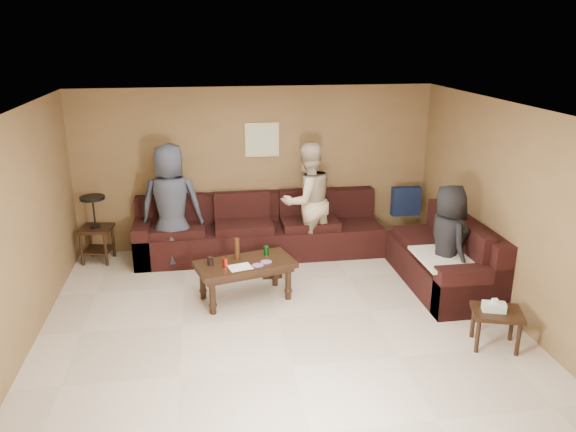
# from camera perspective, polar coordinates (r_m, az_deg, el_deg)

# --- Properties ---
(room) EXTENTS (5.60, 5.50, 2.50)m
(room) POSITION_cam_1_polar(r_m,az_deg,el_deg) (6.23, -1.08, 3.25)
(room) COLOR beige
(room) RESTS_ON ground
(sectional_sofa) EXTENTS (4.65, 2.90, 0.97)m
(sectional_sofa) POSITION_cam_1_polar(r_m,az_deg,el_deg) (8.20, 3.19, -2.84)
(sectional_sofa) COLOR black
(sectional_sofa) RESTS_ON ground
(coffee_table) EXTENTS (1.34, 0.90, 0.79)m
(coffee_table) POSITION_cam_1_polar(r_m,az_deg,el_deg) (7.14, -4.41, -5.27)
(coffee_table) COLOR black
(coffee_table) RESTS_ON ground
(end_table_left) EXTENTS (0.51, 0.51, 1.00)m
(end_table_left) POSITION_cam_1_polar(r_m,az_deg,el_deg) (8.72, -18.95, -1.13)
(end_table_left) COLOR black
(end_table_left) RESTS_ON ground
(side_table_right) EXTENTS (0.62, 0.56, 0.57)m
(side_table_right) POSITION_cam_1_polar(r_m,az_deg,el_deg) (6.52, 20.39, -9.43)
(side_table_right) COLOR black
(side_table_right) RESTS_ON ground
(waste_bin) EXTENTS (0.28, 0.28, 0.32)m
(waste_bin) POSITION_cam_1_polar(r_m,az_deg,el_deg) (7.90, -1.74, -4.95)
(waste_bin) COLOR black
(waste_bin) RESTS_ON ground
(wall_art) EXTENTS (0.52, 0.04, 0.52)m
(wall_art) POSITION_cam_1_polar(r_m,az_deg,el_deg) (8.63, -2.66, 7.74)
(wall_art) COLOR #CEBC81
(wall_art) RESTS_ON ground
(person_left) EXTENTS (0.92, 0.64, 1.80)m
(person_left) POSITION_cam_1_polar(r_m,az_deg,el_deg) (8.20, -11.77, 1.04)
(person_left) COLOR #2F3442
(person_left) RESTS_ON ground
(person_middle) EXTENTS (1.03, 0.92, 1.76)m
(person_middle) POSITION_cam_1_polar(r_m,az_deg,el_deg) (8.32, 1.98, 1.51)
(person_middle) COLOR #C6B393
(person_middle) RESTS_ON ground
(person_right) EXTENTS (0.55, 0.78, 1.50)m
(person_right) POSITION_cam_1_polar(r_m,az_deg,el_deg) (7.33, 15.87, -2.62)
(person_right) COLOR black
(person_right) RESTS_ON ground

